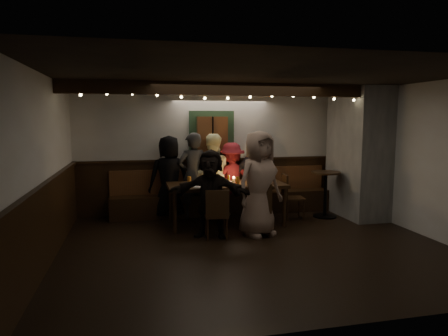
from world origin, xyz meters
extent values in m
cube|color=black|center=(0.00, 0.00, -0.01)|extent=(6.00, 5.00, 0.01)
cube|color=black|center=(0.00, 0.00, 2.60)|extent=(6.00, 5.00, 0.01)
cube|color=silver|center=(0.00, 2.50, 1.30)|extent=(6.00, 0.01, 2.60)
cube|color=silver|center=(-3.00, 0.00, 1.30)|extent=(0.01, 5.00, 2.60)
cube|color=silver|center=(3.00, 0.00, 1.30)|extent=(0.01, 5.00, 2.60)
cube|color=black|center=(0.00, 2.48, 0.55)|extent=(6.00, 0.05, 1.10)
cube|color=black|center=(-2.98, 0.00, 0.55)|extent=(0.05, 5.00, 1.10)
cube|color=#5F5F5F|center=(2.65, 1.50, 1.30)|extent=(0.70, 1.40, 2.60)
cube|color=black|center=(0.00, 2.23, 0.23)|extent=(4.60, 0.45, 0.45)
cube|color=brown|center=(0.00, 2.41, 0.70)|extent=(4.60, 0.06, 0.50)
cube|color=#26442A|center=(-0.20, 2.44, 1.65)|extent=(0.95, 0.04, 1.00)
cube|color=brown|center=(-0.20, 2.38, 1.65)|extent=(0.64, 0.12, 0.76)
cube|color=black|center=(0.00, 1.00, 2.49)|extent=(6.00, 0.16, 0.22)
sphere|color=#FFE599|center=(-2.60, 0.98, 2.36)|extent=(0.04, 0.04, 0.04)
sphere|color=#FFE599|center=(-2.20, 0.98, 2.38)|extent=(0.04, 0.04, 0.04)
sphere|color=#FFE599|center=(-1.80, 0.98, 2.39)|extent=(0.04, 0.04, 0.04)
sphere|color=#FFE599|center=(-1.40, 0.98, 2.37)|extent=(0.04, 0.04, 0.04)
sphere|color=#FFE599|center=(-1.00, 0.98, 2.35)|extent=(0.04, 0.04, 0.04)
sphere|color=#FFE599|center=(-0.60, 0.98, 2.33)|extent=(0.04, 0.04, 0.04)
sphere|color=#FFE599|center=(-0.20, 0.98, 2.34)|extent=(0.04, 0.04, 0.04)
sphere|color=#FFE599|center=(0.20, 0.98, 2.36)|extent=(0.04, 0.04, 0.04)
sphere|color=#FFE599|center=(0.60, 0.98, 2.38)|extent=(0.04, 0.04, 0.04)
sphere|color=#FFE599|center=(1.00, 0.98, 2.39)|extent=(0.04, 0.04, 0.04)
sphere|color=#FFE599|center=(1.40, 0.98, 2.37)|extent=(0.04, 0.04, 0.04)
sphere|color=#FFE599|center=(1.80, 0.98, 2.35)|extent=(0.04, 0.04, 0.04)
sphere|color=#FFE599|center=(2.20, 0.98, 2.33)|extent=(0.04, 0.04, 0.04)
sphere|color=#FFE599|center=(2.60, 0.98, 2.34)|extent=(0.04, 0.04, 0.04)
cube|color=black|center=(-0.13, 1.40, 0.75)|extent=(2.18, 0.94, 0.06)
cylinder|color=black|center=(-1.14, 1.02, 0.36)|extent=(0.07, 0.07, 0.72)
cylinder|color=black|center=(-1.14, 1.78, 0.36)|extent=(0.07, 0.07, 0.72)
cylinder|color=black|center=(0.88, 1.02, 0.36)|extent=(0.07, 0.07, 0.72)
cylinder|color=black|center=(0.88, 1.78, 0.36)|extent=(0.07, 0.07, 0.72)
cylinder|color=#BF7226|center=(-0.82, 1.48, 0.85)|extent=(0.07, 0.07, 0.15)
cylinder|color=#BF7226|center=(-0.50, 1.19, 0.85)|extent=(0.07, 0.07, 0.15)
cylinder|color=silver|center=(-0.22, 1.61, 0.85)|extent=(0.07, 0.07, 0.15)
cylinder|color=#BF7226|center=(0.05, 1.25, 0.85)|extent=(0.07, 0.07, 0.15)
cylinder|color=silver|center=(0.48, 1.59, 0.85)|extent=(0.07, 0.07, 0.15)
cylinder|color=#BF7226|center=(0.65, 1.25, 0.85)|extent=(0.07, 0.07, 0.15)
cylinder|color=white|center=(-0.66, 1.09, 0.79)|extent=(0.27, 0.27, 0.02)
cube|color=#B2B2B7|center=(-0.13, 1.35, 0.81)|extent=(0.17, 0.10, 0.05)
cylinder|color=#990C0C|center=(-0.16, 1.35, 0.86)|extent=(0.04, 0.04, 0.17)
cylinder|color=gold|center=(-0.10, 1.35, 0.86)|extent=(0.04, 0.04, 0.17)
cylinder|color=silver|center=(0.03, 1.45, 0.82)|extent=(0.05, 0.05, 0.08)
sphere|color=#FFB24C|center=(0.03, 1.45, 0.88)|extent=(0.03, 0.03, 0.03)
cube|color=black|center=(-0.49, 0.56, 0.39)|extent=(0.41, 0.41, 0.04)
cube|color=black|center=(-0.51, 0.39, 0.63)|extent=(0.38, 0.07, 0.44)
cylinder|color=black|center=(-0.33, 0.71, 0.19)|extent=(0.03, 0.03, 0.37)
cylinder|color=black|center=(-0.35, 0.40, 0.19)|extent=(0.03, 0.03, 0.37)
cylinder|color=black|center=(-0.64, 0.73, 0.19)|extent=(0.03, 0.03, 0.37)
cylinder|color=black|center=(-0.66, 0.42, 0.19)|extent=(0.03, 0.03, 0.37)
cube|color=black|center=(0.31, 0.70, 0.42)|extent=(0.52, 0.52, 0.04)
cube|color=black|center=(0.25, 0.52, 0.67)|extent=(0.40, 0.17, 0.47)
cylinder|color=black|center=(0.52, 0.80, 0.20)|extent=(0.03, 0.03, 0.40)
cylinder|color=black|center=(0.42, 0.49, 0.20)|extent=(0.03, 0.03, 0.40)
cylinder|color=black|center=(0.21, 0.91, 0.20)|extent=(0.03, 0.03, 0.40)
cylinder|color=black|center=(0.10, 0.60, 0.20)|extent=(0.03, 0.03, 0.40)
cube|color=black|center=(1.27, 1.51, 0.42)|extent=(0.45, 0.45, 0.04)
cube|color=black|center=(1.08, 1.53, 0.67)|extent=(0.09, 0.41, 0.46)
cylinder|color=black|center=(1.41, 1.32, 0.20)|extent=(0.03, 0.03, 0.40)
cylinder|color=black|center=(1.09, 1.36, 0.20)|extent=(0.03, 0.03, 0.40)
cylinder|color=black|center=(1.45, 1.65, 0.20)|extent=(0.03, 0.03, 0.40)
cylinder|color=black|center=(1.12, 1.69, 0.20)|extent=(0.03, 0.03, 0.40)
cylinder|color=black|center=(1.96, 1.52, 0.01)|extent=(0.47, 0.47, 0.03)
cylinder|color=black|center=(1.96, 1.52, 0.45)|extent=(0.06, 0.06, 0.91)
cylinder|color=black|center=(1.96, 1.52, 0.91)|extent=(0.58, 0.58, 0.04)
imported|color=black|center=(-1.13, 2.13, 0.83)|extent=(0.88, 0.64, 1.66)
imported|color=#262628|center=(-0.66, 2.07, 0.86)|extent=(0.71, 0.56, 1.71)
imported|color=#F2EDB8|center=(-0.27, 2.11, 0.84)|extent=(0.87, 0.70, 1.69)
imported|color=maroon|center=(0.16, 2.13, 0.75)|extent=(1.04, 0.70, 1.50)
imported|color=black|center=(0.63, 2.09, 0.78)|extent=(0.97, 0.52, 1.57)
imported|color=black|center=(-0.56, 0.68, 0.74)|extent=(1.43, 0.95, 1.48)
imported|color=gray|center=(0.25, 0.59, 0.89)|extent=(1.03, 0.86, 1.79)
camera|label=1|loc=(-1.80, -5.78, 1.98)|focal=32.00mm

